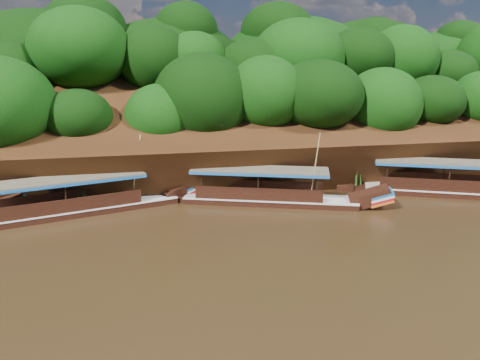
% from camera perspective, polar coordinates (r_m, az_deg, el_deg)
% --- Properties ---
extents(ground, '(160.00, 160.00, 0.00)m').
position_cam_1_polar(ground, '(26.44, 8.81, -7.26)').
color(ground, black).
rests_on(ground, ground).
extents(riverbank, '(120.00, 30.06, 19.40)m').
position_cam_1_polar(riverbank, '(47.14, -1.34, 4.54)').
color(riverbank, black).
rests_on(riverbank, ground).
extents(boat_0, '(15.05, 8.65, 6.59)m').
position_cam_1_polar(boat_0, '(38.56, 26.11, -0.93)').
color(boat_0, black).
rests_on(boat_0, ground).
extents(boat_1, '(14.04, 7.02, 5.65)m').
position_cam_1_polar(boat_1, '(32.78, 4.98, -1.97)').
color(boat_1, black).
rests_on(boat_1, ground).
extents(boat_2, '(15.50, 6.41, 5.32)m').
position_cam_1_polar(boat_2, '(32.45, -17.83, -2.77)').
color(boat_2, black).
rests_on(boat_2, ground).
extents(reeds, '(48.57, 2.29, 1.92)m').
position_cam_1_polar(reeds, '(33.96, -3.58, -0.90)').
color(reeds, '#205A16').
rests_on(reeds, ground).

